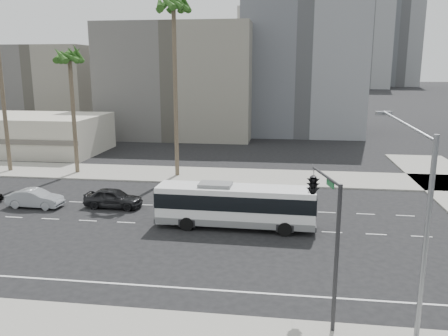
% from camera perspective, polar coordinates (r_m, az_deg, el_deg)
% --- Properties ---
extents(ground, '(700.00, 700.00, 0.00)m').
position_cam_1_polar(ground, '(33.41, -2.34, -7.30)').
color(ground, black).
rests_on(ground, ground).
extents(sidewalk_north, '(120.00, 7.00, 0.15)m').
position_cam_1_polar(sidewalk_north, '(48.10, 0.92, -1.01)').
color(sidewalk_north, gray).
rests_on(sidewalk_north, ground).
extents(commercial_low, '(22.00, 12.16, 5.00)m').
position_cam_1_polar(commercial_low, '(67.73, -24.03, 3.95)').
color(commercial_low, '#BAB4A2').
rests_on(commercial_low, ground).
extents(midrise_beige_west, '(24.00, 18.00, 18.00)m').
position_cam_1_polar(midrise_beige_west, '(77.98, -5.30, 10.76)').
color(midrise_beige_west, '#605E59').
rests_on(midrise_beige_west, ground).
extents(midrise_gray_center, '(20.00, 20.00, 26.00)m').
position_cam_1_polar(midrise_gray_center, '(82.97, 9.77, 13.50)').
color(midrise_gray_center, slate).
rests_on(midrise_gray_center, ground).
extents(midrise_beige_far, '(18.00, 16.00, 15.00)m').
position_cam_1_polar(midrise_beige_far, '(92.02, -20.74, 9.34)').
color(midrise_beige_far, '#605E59').
rests_on(midrise_beige_far, ground).
extents(civic_tower, '(42.00, 42.00, 129.00)m').
position_cam_1_polar(civic_tower, '(282.37, 6.60, 18.03)').
color(civic_tower, beige).
rests_on(civic_tower, ground).
extents(highrise_right, '(26.00, 26.00, 70.00)m').
position_cam_1_polar(highrise_right, '(264.94, 17.16, 17.11)').
color(highrise_right, slate).
rests_on(highrise_right, ground).
extents(highrise_far, '(22.00, 22.00, 60.00)m').
position_cam_1_polar(highrise_far, '(298.54, 21.08, 15.30)').
color(highrise_far, slate).
rests_on(highrise_far, ground).
extents(city_bus, '(11.35, 2.77, 3.24)m').
position_cam_1_polar(city_bus, '(32.70, 1.43, -4.59)').
color(city_bus, white).
rests_on(city_bus, ground).
extents(car_a, '(2.12, 4.84, 1.62)m').
position_cam_1_polar(car_a, '(38.59, -13.67, -3.65)').
color(car_a, black).
rests_on(car_a, ground).
extents(car_b, '(1.72, 4.59, 1.50)m').
position_cam_1_polar(car_b, '(40.69, -22.53, -3.52)').
color(car_b, '#94989D').
rests_on(car_b, ground).
extents(streetlight_corner, '(1.71, 4.28, 9.31)m').
position_cam_1_polar(streetlight_corner, '(20.26, 23.32, -5.99)').
color(streetlight_corner, slate).
rests_on(streetlight_corner, ground).
extents(traffic_signal, '(3.11, 4.25, 6.69)m').
position_cam_1_polar(traffic_signal, '(22.17, 11.36, -2.74)').
color(traffic_signal, '#262628').
rests_on(traffic_signal, ground).
extents(palm_near, '(5.56, 5.56, 18.70)m').
position_cam_1_polar(palm_near, '(47.54, -6.33, 19.23)').
color(palm_near, brown).
rests_on(palm_near, ground).
extents(palm_mid, '(4.36, 4.36, 13.51)m').
position_cam_1_polar(palm_mid, '(50.90, -18.75, 12.81)').
color(palm_mid, brown).
rests_on(palm_mid, ground).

